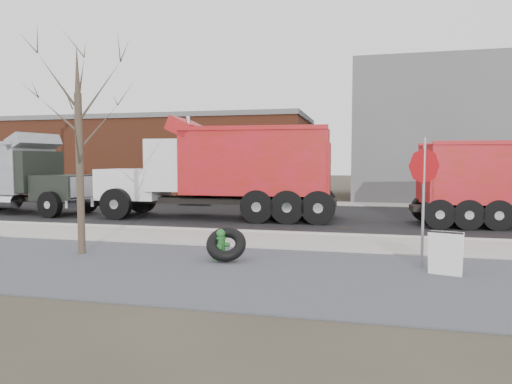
% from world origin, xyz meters
% --- Properties ---
extents(ground, '(120.00, 120.00, 0.00)m').
position_xyz_m(ground, '(0.00, 0.00, 0.00)').
color(ground, '#383328').
rests_on(ground, ground).
extents(gravel_verge, '(60.00, 5.00, 0.03)m').
position_xyz_m(gravel_verge, '(0.00, -3.50, 0.01)').
color(gravel_verge, slate).
rests_on(gravel_verge, ground).
extents(sidewalk, '(60.00, 2.50, 0.06)m').
position_xyz_m(sidewalk, '(0.00, 0.25, 0.03)').
color(sidewalk, '#9E9B93').
rests_on(sidewalk, ground).
extents(curb, '(60.00, 0.15, 0.11)m').
position_xyz_m(curb, '(0.00, 1.55, 0.06)').
color(curb, '#9E9B93').
rests_on(curb, ground).
extents(road, '(60.00, 9.40, 0.02)m').
position_xyz_m(road, '(0.00, 6.30, 0.01)').
color(road, black).
rests_on(road, ground).
extents(far_sidewalk, '(60.00, 2.00, 0.06)m').
position_xyz_m(far_sidewalk, '(0.00, 12.00, 0.03)').
color(far_sidewalk, '#9E9B93').
rests_on(far_sidewalk, ground).
extents(building_grey, '(12.00, 10.00, 8.00)m').
position_xyz_m(building_grey, '(9.00, 18.00, 4.00)').
color(building_grey, slate).
rests_on(building_grey, ground).
extents(building_brick, '(20.20, 8.20, 5.30)m').
position_xyz_m(building_brick, '(-10.00, 17.00, 2.65)').
color(building_brick, brown).
rests_on(building_brick, ground).
extents(bare_tree, '(3.20, 3.20, 5.20)m').
position_xyz_m(bare_tree, '(-3.20, -2.60, 3.30)').
color(bare_tree, '#382D23').
rests_on(bare_tree, ground).
extents(fire_hydrant, '(0.43, 0.41, 0.75)m').
position_xyz_m(fire_hydrant, '(0.42, -2.49, 0.34)').
color(fire_hydrant, '#296C29').
rests_on(fire_hydrant, ground).
extents(truck_tire, '(1.07, 1.00, 0.83)m').
position_xyz_m(truck_tire, '(0.57, -2.57, 0.41)').
color(truck_tire, black).
rests_on(truck_tire, ground).
extents(stop_sign, '(0.69, 0.41, 2.85)m').
position_xyz_m(stop_sign, '(4.93, -2.19, 1.94)').
color(stop_sign, gray).
rests_on(stop_sign, ground).
extents(sandwich_board, '(0.73, 0.56, 0.90)m').
position_xyz_m(sandwich_board, '(5.30, -2.86, 0.48)').
color(sandwich_board, white).
rests_on(sandwich_board, ground).
extents(dump_truck_red_b, '(9.66, 3.19, 4.00)m').
position_xyz_m(dump_truck_red_b, '(-1.74, 4.91, 2.03)').
color(dump_truck_red_b, black).
rests_on(dump_truck_red_b, ground).
extents(dump_truck_grey, '(7.83, 3.35, 3.47)m').
position_xyz_m(dump_truck_grey, '(-11.87, 4.90, 1.77)').
color(dump_truck_grey, black).
rests_on(dump_truck_grey, ground).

